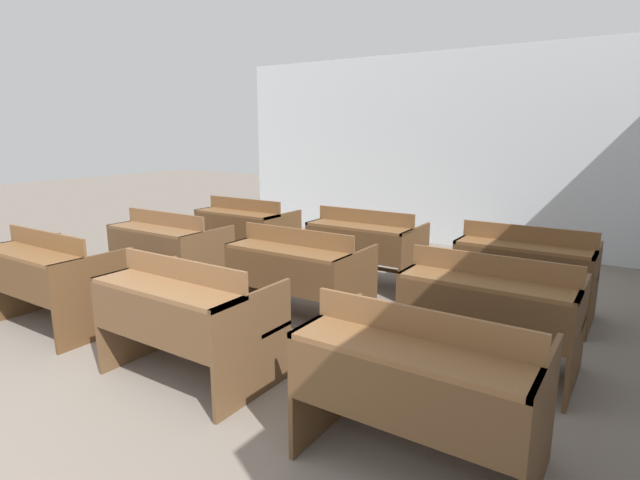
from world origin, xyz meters
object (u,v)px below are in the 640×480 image
Objects in this scene: bench_front_right at (420,383)px; schoolbag at (21,286)px; bench_front_center at (187,315)px; bench_second_left at (169,249)px; bench_second_right at (490,309)px; bench_second_center at (299,272)px; bench_third_left at (246,230)px; bench_front_left at (53,276)px; bench_third_right at (525,268)px; bench_third_center at (365,245)px.

bench_front_right is 4.26m from schoolbag.
bench_front_right is at bearing -0.42° from bench_front_center.
bench_second_right is (3.40, 0.01, 0.00)m from bench_second_left.
bench_third_left is at bearing 144.33° from bench_second_center.
bench_front_right is 1.00× the size of bench_second_right.
bench_front_left reaches higher than schoolbag.
bench_second_left is 1.00× the size of bench_third_right.
bench_front_center is 1.00× the size of bench_front_right.
bench_front_left and bench_front_center have the same top height.
bench_front_right is (1.71, -0.01, 0.00)m from bench_front_center.
bench_front_left is 1.00× the size of bench_second_right.
bench_front_right is 1.00× the size of bench_third_right.
bench_third_center is (1.72, 2.56, 0.00)m from bench_front_left.
schoolbag is (-2.54, 0.12, -0.27)m from bench_front_center.
bench_third_right is (-0.02, 2.55, 0.00)m from bench_front_right.
bench_second_right is at bearing 20.28° from bench_front_left.
bench_third_right is at bearing 36.86° from bench_second_center.
bench_front_left is 1.70m from bench_front_center.
bench_third_center is at bearing 43.80° from schoolbag.
bench_third_center is 1.00× the size of bench_third_right.
bench_third_right is (1.68, -0.03, 0.00)m from bench_third_center.
bench_front_right is 1.00× the size of bench_second_center.
bench_third_center and bench_third_right have the same top height.
bench_front_center and bench_second_center have the same top height.
bench_second_center and bench_third_right have the same top height.
bench_second_center is at bearing 89.03° from bench_front_center.
schoolbag is at bearing -150.25° from bench_third_right.
schoolbag is at bearing -126.71° from bench_second_left.
bench_second_center reaches higher than schoolbag.
bench_second_center is at bearing 179.37° from bench_second_right.
bench_third_left is at bearing -179.79° from bench_third_right.
bench_second_right is 2.91× the size of schoolbag.
bench_front_left is 2.15m from bench_second_center.
bench_second_right is 1.27m from bench_third_right.
bench_third_center is at bearing 142.67° from bench_second_right.
bench_front_right and bench_third_right have the same top height.
bench_second_center is 2.83m from schoolbag.
bench_second_center is 1.28m from bench_third_center.
schoolbag is (-0.83, -2.41, -0.27)m from bench_third_left.
schoolbag is at bearing 172.13° from bench_front_left.
schoolbag is at bearing 178.23° from bench_front_right.
bench_front_left is at bearing -159.72° from bench_second_right.
bench_second_center and bench_second_right have the same top height.
bench_front_center and bench_third_right have the same top height.
bench_front_center is at bearing 179.58° from bench_front_right.
bench_third_right is at bearing -0.92° from bench_third_center.
bench_second_center is (0.02, 1.28, 0.00)m from bench_front_center.
bench_second_left is 1.26m from bench_third_left.
bench_front_left is 1.00× the size of bench_front_right.
bench_front_right is (3.41, -0.02, 0.00)m from bench_front_left.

